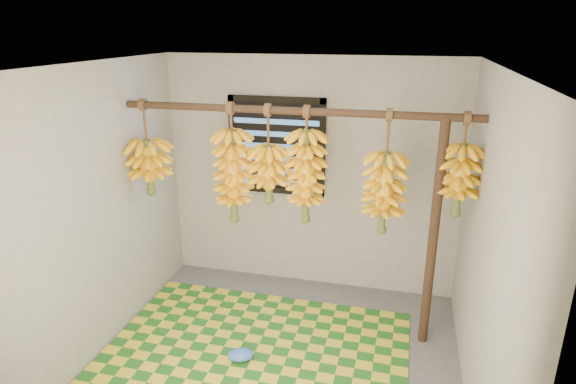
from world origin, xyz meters
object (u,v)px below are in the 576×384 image
(support_post, at_px, (433,238))
(banana_bunch_f, at_px, (460,180))
(banana_bunch_a, at_px, (149,167))
(banana_bunch_e, at_px, (384,193))
(banana_bunch_c, at_px, (269,174))
(woven_mat, at_px, (251,361))
(banana_bunch_d, at_px, (306,177))
(plastic_bag, at_px, (240,355))
(banana_bunch_b, at_px, (233,176))

(support_post, relative_size, banana_bunch_f, 2.40)
(banana_bunch_a, xyz_separation_m, banana_bunch_e, (2.13, 0.00, -0.08))
(banana_bunch_c, height_order, banana_bunch_e, same)
(support_post, distance_m, banana_bunch_f, 0.53)
(woven_mat, xyz_separation_m, banana_bunch_e, (0.98, 0.64, 1.35))
(banana_bunch_d, xyz_separation_m, banana_bunch_f, (1.23, 0.00, 0.06))
(support_post, xyz_separation_m, plastic_bag, (-1.49, -0.65, -0.95))
(plastic_bag, xyz_separation_m, banana_bunch_e, (1.06, 0.65, 1.30))
(plastic_bag, height_order, banana_bunch_b, banana_bunch_b)
(banana_bunch_a, bearing_deg, banana_bunch_b, 0.00)
(woven_mat, height_order, banana_bunch_e, banana_bunch_e)
(woven_mat, bearing_deg, banana_bunch_a, 150.76)
(plastic_bag, bearing_deg, banana_bunch_f, 21.80)
(plastic_bag, distance_m, banana_bunch_d, 1.59)
(plastic_bag, height_order, banana_bunch_c, banana_bunch_c)
(support_post, bearing_deg, woven_mat, -155.28)
(banana_bunch_e, bearing_deg, banana_bunch_b, 180.00)
(woven_mat, relative_size, banana_bunch_a, 2.94)
(banana_bunch_a, relative_size, banana_bunch_b, 0.82)
(support_post, height_order, banana_bunch_a, banana_bunch_a)
(banana_bunch_e, xyz_separation_m, banana_bunch_f, (0.57, 0.00, 0.15))
(support_post, bearing_deg, banana_bunch_b, 180.00)
(woven_mat, height_order, banana_bunch_d, banana_bunch_d)
(banana_bunch_a, relative_size, banana_bunch_d, 0.86)
(banana_bunch_a, distance_m, banana_bunch_f, 2.70)
(banana_bunch_b, relative_size, banana_bunch_e, 1.03)
(woven_mat, xyz_separation_m, banana_bunch_c, (-0.01, 0.64, 1.44))
(banana_bunch_a, height_order, banana_bunch_c, same)
(banana_bunch_c, distance_m, banana_bunch_e, 0.99)
(woven_mat, height_order, banana_bunch_a, banana_bunch_a)
(banana_bunch_b, bearing_deg, banana_bunch_c, 0.00)
(banana_bunch_c, distance_m, banana_bunch_f, 1.56)
(banana_bunch_a, relative_size, banana_bunch_c, 1.02)
(support_post, xyz_separation_m, banana_bunch_e, (-0.42, 0.00, 0.36))
(woven_mat, distance_m, banana_bunch_a, 1.94)
(woven_mat, distance_m, banana_bunch_f, 2.25)
(banana_bunch_a, relative_size, banana_bunch_f, 1.05)
(banana_bunch_b, height_order, banana_bunch_e, same)
(support_post, distance_m, banana_bunch_c, 1.48)
(woven_mat, distance_m, banana_bunch_c, 1.58)
(banana_bunch_c, xyz_separation_m, banana_bunch_f, (1.56, 0.00, 0.06))
(banana_bunch_b, height_order, banana_bunch_c, same)
(banana_bunch_d, bearing_deg, banana_bunch_a, 180.00)
(banana_bunch_c, bearing_deg, banana_bunch_f, 0.00)
(plastic_bag, height_order, banana_bunch_e, banana_bunch_e)
(plastic_bag, bearing_deg, support_post, 23.77)
(banana_bunch_e, bearing_deg, support_post, 0.00)
(plastic_bag, distance_m, banana_bunch_a, 1.86)
(banana_bunch_d, bearing_deg, banana_bunch_e, 0.00)
(banana_bunch_b, relative_size, banana_bunch_c, 1.25)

